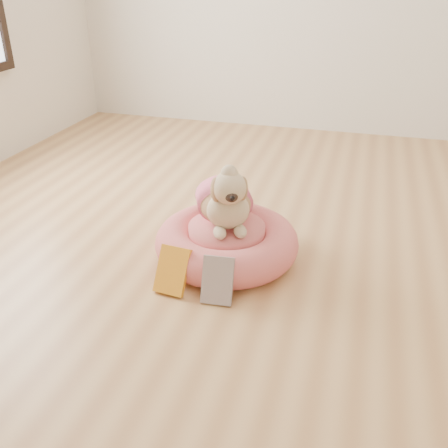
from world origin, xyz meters
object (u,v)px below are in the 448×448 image
(book_white, at_px, (218,280))
(book_yellow, at_px, (172,270))
(pet_bed, at_px, (227,242))
(dog, at_px, (225,189))

(book_white, bearing_deg, book_yellow, 169.96)
(pet_bed, relative_size, book_yellow, 3.30)
(dog, height_order, book_white, dog)
(dog, xyz_separation_m, book_white, (0.08, -0.39, -0.26))
(pet_bed, xyz_separation_m, book_white, (0.06, -0.35, 0.01))
(pet_bed, xyz_separation_m, book_yellow, (-0.16, -0.33, 0.01))
(book_yellow, relative_size, book_white, 1.03)
(pet_bed, distance_m, book_yellow, 0.37)
(dog, relative_size, book_white, 2.29)
(dog, distance_m, book_white, 0.48)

